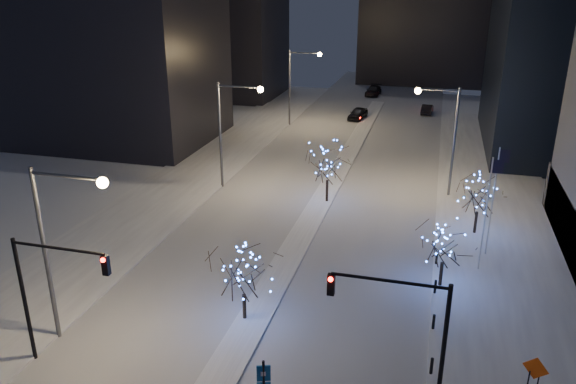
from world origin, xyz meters
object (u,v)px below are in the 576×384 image
(traffic_signal_east, at_px, (408,325))
(holiday_tree_plaza_far, at_px, (479,195))
(car_near, at_px, (358,114))
(holiday_tree_plaza_near, at_px, (444,246))
(street_lamp_w_mid, at_px, (230,121))
(holiday_tree_median_near, at_px, (243,274))
(street_lamp_east, at_px, (445,127))
(holiday_tree_median_far, at_px, (328,164))
(car_far, at_px, (373,91))
(car_mid, at_px, (427,109))
(street_lamp_w_far, at_px, (297,77))
(traffic_signal_west, at_px, (47,283))
(street_lamp_w_near, at_px, (59,233))
(construction_sign, at_px, (535,372))

(traffic_signal_east, distance_m, holiday_tree_plaza_far, 21.53)
(car_near, relative_size, holiday_tree_plaza_near, 1.11)
(street_lamp_w_mid, distance_m, traffic_signal_east, 31.60)
(holiday_tree_median_near, xyz_separation_m, holiday_tree_plaza_far, (13.48, 15.84, 0.23))
(street_lamp_east, height_order, car_near, street_lamp_east)
(holiday_tree_median_far, bearing_deg, car_far, 92.29)
(car_mid, bearing_deg, street_lamp_east, 97.33)
(street_lamp_w_mid, distance_m, holiday_tree_plaza_near, 24.14)
(street_lamp_east, distance_m, car_mid, 34.33)
(holiday_tree_plaza_far, bearing_deg, street_lamp_east, 110.13)
(street_lamp_w_far, relative_size, traffic_signal_east, 1.43)
(traffic_signal_west, height_order, holiday_tree_plaza_near, traffic_signal_west)
(street_lamp_w_near, height_order, car_mid, street_lamp_w_near)
(car_far, bearing_deg, holiday_tree_plaza_near, -75.91)
(street_lamp_w_mid, xyz_separation_m, traffic_signal_west, (0.50, -27.00, -1.74))
(street_lamp_w_mid, bearing_deg, car_mid, 65.43)
(street_lamp_w_far, xyz_separation_m, construction_sign, (23.84, -48.16, -5.14))
(street_lamp_w_far, height_order, traffic_signal_east, street_lamp_w_far)
(street_lamp_w_near, xyz_separation_m, car_near, (7.44, 55.75, -5.69))
(car_near, xyz_separation_m, car_mid, (9.37, 6.02, -0.11))
(car_near, bearing_deg, car_far, 98.95)
(car_near, bearing_deg, holiday_tree_plaza_near, -66.00)
(holiday_tree_median_far, relative_size, holiday_tree_plaza_far, 1.11)
(street_lamp_east, relative_size, construction_sign, 4.98)
(traffic_signal_east, xyz_separation_m, holiday_tree_median_near, (-9.44, 5.25, -1.71))
(street_lamp_east, relative_size, traffic_signal_west, 1.43)
(car_far, bearing_deg, car_near, -86.77)
(street_lamp_w_mid, bearing_deg, street_lamp_east, 8.96)
(holiday_tree_median_far, bearing_deg, construction_sign, -56.50)
(holiday_tree_median_far, bearing_deg, car_near, 93.56)
(street_lamp_w_far, xyz_separation_m, car_mid, (16.81, 11.77, -5.80))
(street_lamp_w_near, xyz_separation_m, holiday_tree_median_far, (9.44, 23.60, -2.86))
(holiday_tree_median_far, distance_m, construction_sign, 26.19)
(traffic_signal_west, distance_m, car_near, 58.31)
(street_lamp_w_near, bearing_deg, holiday_tree_plaza_near, 29.77)
(street_lamp_east, height_order, holiday_tree_median_far, street_lamp_east)
(traffic_signal_east, xyz_separation_m, car_mid, (-1.07, 62.77, -4.06))
(holiday_tree_median_near, relative_size, holiday_tree_median_far, 0.85)
(street_lamp_w_near, relative_size, holiday_tree_plaza_near, 2.33)
(car_near, xyz_separation_m, holiday_tree_plaza_near, (12.00, -44.63, 2.16))
(traffic_signal_east, xyz_separation_m, holiday_tree_plaza_far, (4.04, 21.09, -1.48))
(street_lamp_w_near, distance_m, holiday_tree_median_near, 10.06)
(holiday_tree_median_near, xyz_separation_m, holiday_tree_plaza_near, (11.00, 6.87, -0.07))
(street_lamp_w_near, distance_m, holiday_tree_plaza_near, 22.67)
(car_far, xyz_separation_m, construction_sign, (16.40, -71.85, 0.58))
(car_mid, distance_m, car_far, 15.16)
(street_lamp_east, distance_m, holiday_tree_median_far, 10.91)
(street_lamp_w_mid, xyz_separation_m, street_lamp_east, (19.02, 3.00, -0.05))
(traffic_signal_west, height_order, holiday_tree_median_near, traffic_signal_west)
(street_lamp_w_far, bearing_deg, street_lamp_east, -49.15)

